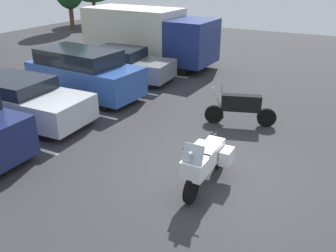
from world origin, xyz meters
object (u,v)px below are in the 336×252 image
object	(u,v)px
motorcycle_touring	(205,161)
car_grey	(124,64)
car_silver	(21,100)
box_truck	(148,35)
car_blue	(83,73)
motorcycle_second	(240,107)

from	to	relation	value
motorcycle_touring	car_grey	size ratio (longest dim) A/B	0.52
car_silver	car_grey	size ratio (longest dim) A/B	1.07
motorcycle_touring	box_truck	world-z (taller)	box_truck
box_truck	car_blue	bearing A→B (deg)	-175.14
car_silver	box_truck	xyz separation A→B (m)	(8.41, 0.31, 0.78)
car_silver	motorcycle_second	bearing A→B (deg)	-64.33
motorcycle_second	car_grey	size ratio (longest dim) A/B	0.50
car_blue	box_truck	size ratio (longest dim) A/B	0.68
motorcycle_touring	car_blue	distance (m)	7.46
motorcycle_touring	car_blue	world-z (taller)	car_blue
motorcycle_touring	car_grey	world-z (taller)	car_grey
motorcycle_touring	car_blue	bearing A→B (deg)	61.73
motorcycle_second	box_truck	bearing A→B (deg)	51.28
car_silver	motorcycle_touring	bearing A→B (deg)	-95.62
car_silver	box_truck	size ratio (longest dim) A/B	0.68
car_blue	car_grey	distance (m)	2.57
car_grey	motorcycle_touring	bearing A→B (deg)	-133.24
motorcycle_second	car_blue	world-z (taller)	car_blue
motorcycle_touring	motorcycle_second	bearing A→B (deg)	5.60
motorcycle_touring	car_blue	size ratio (longest dim) A/B	0.49
motorcycle_second	car_blue	bearing A→B (deg)	91.75
motorcycle_touring	box_truck	xyz separation A→B (m)	(9.07, 7.04, 0.86)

